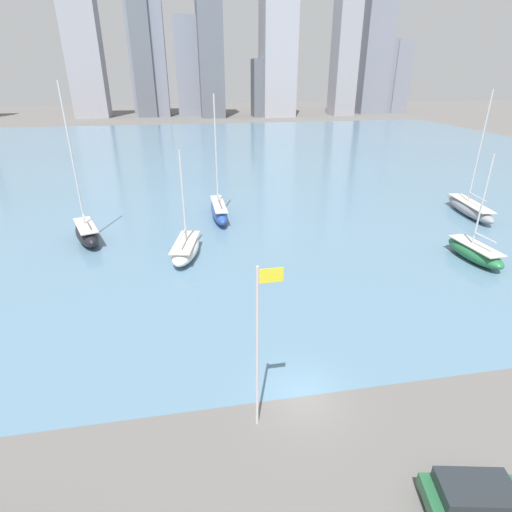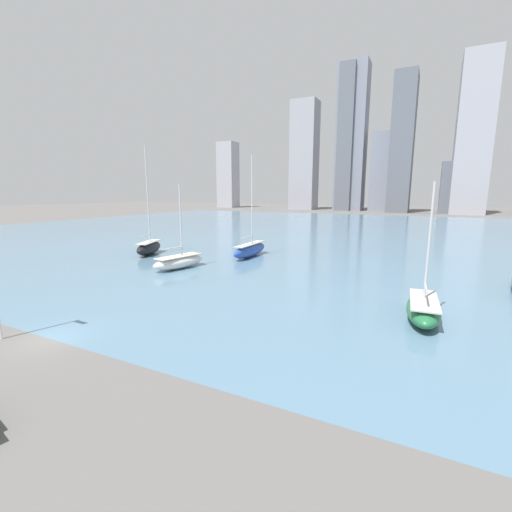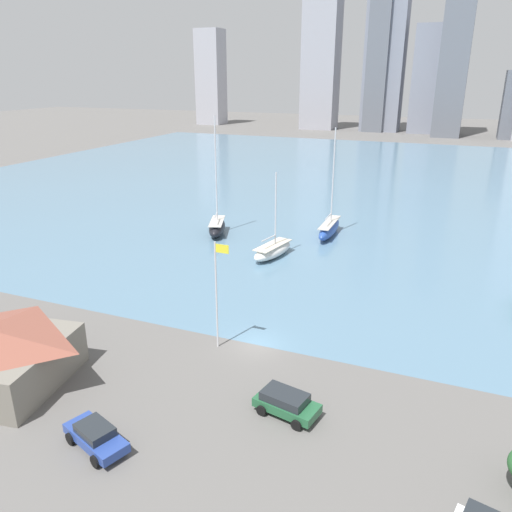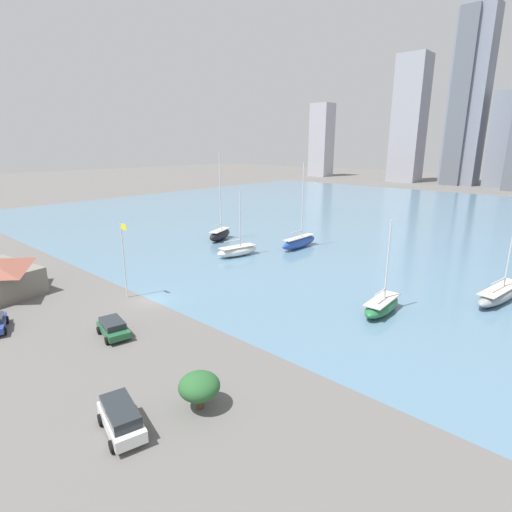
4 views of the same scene
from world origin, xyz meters
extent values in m
plane|color=#605E5B|center=(0.00, 0.00, 0.00)|extent=(500.00, 500.00, 0.00)
cube|color=slate|center=(0.00, 70.00, 0.00)|extent=(180.00, 140.00, 0.00)
cylinder|color=silver|center=(-2.94, -1.42, 4.61)|extent=(0.14, 0.14, 9.22)
cube|color=yellow|center=(-2.32, -1.42, 8.72)|extent=(1.10, 0.03, 0.70)
cube|color=#A8A8B2|center=(-92.61, 175.75, 19.89)|extent=(10.94, 9.95, 39.78)
cube|color=#9E9EA8|center=(-42.12, 173.50, 28.93)|extent=(13.54, 11.92, 57.87)
cube|color=slate|center=(-19.28, 174.28, 36.15)|extent=(7.78, 13.61, 72.30)
cube|color=gray|center=(-17.31, 175.06, 36.75)|extent=(14.59, 11.71, 73.51)
cube|color=gray|center=(0.25, 174.38, 19.29)|extent=(12.91, 11.95, 38.57)
cube|color=slate|center=(8.06, 166.29, 31.15)|extent=(9.71, 15.92, 62.31)
ellipsoid|color=white|center=(-6.19, 20.66, 0.81)|extent=(3.90, 7.86, 1.61)
cube|color=beige|center=(-6.19, 20.66, 1.56)|extent=(3.20, 6.45, 0.10)
cube|color=#2D2D33|center=(-6.19, 20.66, 0.37)|extent=(0.44, 1.36, 0.72)
cylinder|color=silver|center=(-6.07, 21.22, 6.05)|extent=(0.18, 0.18, 8.88)
cylinder|color=silver|center=(-6.39, 19.72, 2.71)|extent=(0.77, 3.03, 0.14)
ellipsoid|color=#284CA8|center=(-1.82, 31.75, 0.99)|extent=(1.93, 9.42, 1.97)
cube|color=#BCB7AD|center=(-1.82, 31.75, 1.92)|extent=(1.59, 7.72, 0.10)
cube|color=#2D2D33|center=(-1.82, 31.75, 0.45)|extent=(0.18, 1.69, 0.89)
cylinder|color=silver|center=(-1.83, 32.46, 8.38)|extent=(0.18, 0.18, 12.82)
cylinder|color=silver|center=(-1.81, 30.74, 3.07)|extent=(0.18, 3.43, 0.14)
ellipsoid|color=black|center=(-16.70, 26.45, 1.00)|extent=(4.47, 7.51, 1.98)
cube|color=#BCB7AD|center=(-16.70, 26.45, 1.94)|extent=(3.67, 6.16, 0.10)
cube|color=#2D2D33|center=(-16.70, 26.45, 0.45)|extent=(0.59, 1.27, 0.89)
cylinder|color=silver|center=(-16.88, 26.96, 9.14)|extent=(0.18, 0.18, 14.31)
cylinder|color=silver|center=(-16.39, 25.58, 3.09)|extent=(1.13, 2.81, 0.14)
cube|color=#284293|center=(-4.51, -14.95, 0.69)|extent=(4.95, 3.31, 0.60)
cube|color=#23282D|center=(-4.51, -14.95, 1.26)|extent=(2.72, 2.31, 0.55)
cylinder|color=black|center=(-6.17, -15.34, 0.39)|extent=(0.82, 0.51, 0.78)
cylinder|color=black|center=(-5.52, -13.58, 0.39)|extent=(0.82, 0.51, 0.78)
cylinder|color=black|center=(-3.49, -16.33, 0.39)|extent=(0.82, 0.51, 0.78)
cylinder|color=black|center=(-2.85, -14.56, 0.39)|extent=(0.82, 0.51, 0.78)
cube|color=#235B38|center=(5.22, -7.63, 0.67)|extent=(4.60, 2.84, 0.62)
cube|color=#23282D|center=(5.05, -7.59, 1.28)|extent=(3.30, 2.35, 0.60)
cylinder|color=black|center=(6.73, -6.89, 0.36)|extent=(0.77, 0.42, 0.73)
cylinder|color=black|center=(6.31, -8.90, 0.36)|extent=(0.77, 0.42, 0.73)
cylinder|color=black|center=(4.13, -6.35, 0.36)|extent=(0.77, 0.42, 0.73)
cylinder|color=black|center=(3.71, -8.37, 0.36)|extent=(0.77, 0.42, 0.73)
camera|label=1|loc=(-5.73, -16.65, 16.77)|focal=28.00mm
camera|label=2|loc=(21.51, -12.78, 9.50)|focal=24.00mm
camera|label=3|loc=(13.70, -34.11, 21.40)|focal=35.00mm
camera|label=4|loc=(38.76, -24.21, 17.77)|focal=28.00mm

